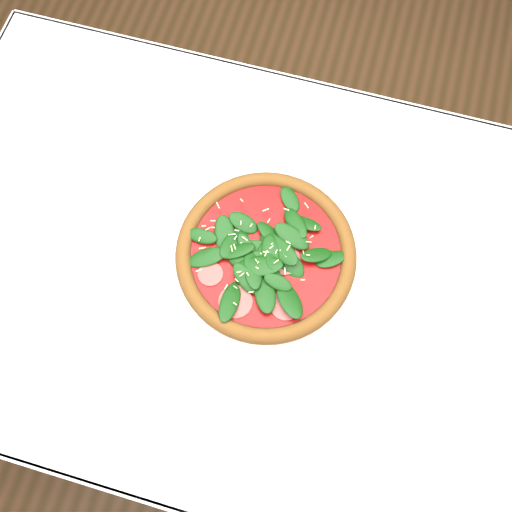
# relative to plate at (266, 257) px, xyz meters

# --- Properties ---
(ground) EXTENTS (6.00, 6.00, 0.00)m
(ground) POSITION_rel_plate_xyz_m (-0.04, -0.02, -0.76)
(ground) COLOR brown
(ground) RESTS_ON ground
(dining_table) EXTENTS (1.21, 0.81, 0.75)m
(dining_table) POSITION_rel_plate_xyz_m (-0.04, -0.02, -0.11)
(dining_table) COLOR silver
(dining_table) RESTS_ON ground
(plate) EXTENTS (0.36, 0.36, 0.02)m
(plate) POSITION_rel_plate_xyz_m (0.00, 0.00, 0.00)
(plate) COLOR silver
(plate) RESTS_ON dining_table
(pizza) EXTENTS (0.38, 0.38, 0.04)m
(pizza) POSITION_rel_plate_xyz_m (0.00, 0.00, 0.02)
(pizza) COLOR brown
(pizza) RESTS_ON plate
(saucer_near) EXTENTS (0.15, 0.15, 0.01)m
(saucer_near) POSITION_rel_plate_xyz_m (0.27, -0.13, -0.00)
(saucer_near) COLOR silver
(saucer_near) RESTS_ON dining_table
(saucer_far) EXTENTS (0.14, 0.14, 0.01)m
(saucer_far) POSITION_rel_plate_xyz_m (0.23, 0.18, -0.00)
(saucer_far) COLOR silver
(saucer_far) RESTS_ON dining_table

